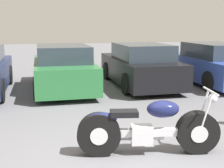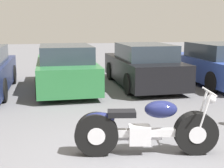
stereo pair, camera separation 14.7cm
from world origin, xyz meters
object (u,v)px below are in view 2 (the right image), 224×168
(motorcycle, at_px, (145,129))
(parked_car_blue, at_px, (215,65))
(parked_car_black, at_px, (143,66))
(parked_car_green, at_px, (66,68))

(motorcycle, bearing_deg, parked_car_blue, 51.12)
(parked_car_black, bearing_deg, parked_car_green, -179.27)
(parked_car_black, relative_size, parked_car_blue, 1.00)
(motorcycle, relative_size, parked_car_green, 0.52)
(parked_car_green, xyz_separation_m, parked_car_black, (2.60, 0.03, 0.00))
(motorcycle, xyz_separation_m, parked_car_blue, (4.28, 5.31, 0.24))
(motorcycle, bearing_deg, parked_car_black, 72.97)
(parked_car_black, bearing_deg, motorcycle, -107.03)
(parked_car_black, height_order, parked_car_blue, same)
(parked_car_green, distance_m, parked_car_black, 2.60)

